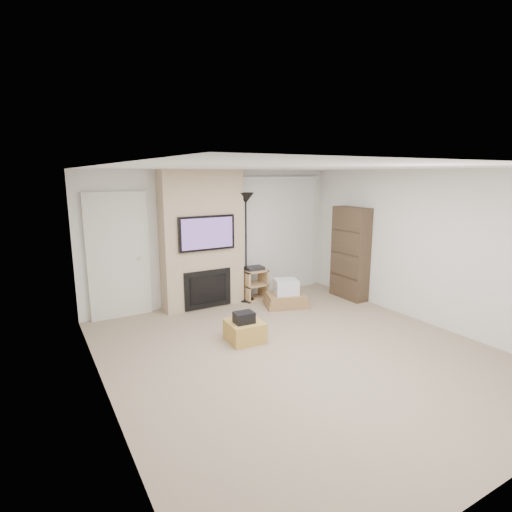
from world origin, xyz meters
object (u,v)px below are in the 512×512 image
av_stand (254,282)px  bookshelf (350,253)px  floor_lamp (246,216)px  ottoman (245,331)px  box_stack (286,296)px

av_stand → bookshelf: 1.96m
floor_lamp → bookshelf: size_ratio=1.16×
ottoman → box_stack: size_ratio=0.55×
av_stand → box_stack: av_stand is taller
floor_lamp → ottoman: bearing=-119.5°
ottoman → bookshelf: bookshelf is taller
ottoman → box_stack: (1.43, 1.01, 0.04)m
av_stand → floor_lamp: bearing=176.4°
ottoman → floor_lamp: floor_lamp is taller
floor_lamp → bookshelf: 2.18m
box_stack → floor_lamp: bearing=126.3°
ottoman → av_stand: size_ratio=0.76×
floor_lamp → box_stack: (0.48, -0.66, -1.45)m
ottoman → av_stand: av_stand is taller
av_stand → box_stack: (0.31, -0.65, -0.15)m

